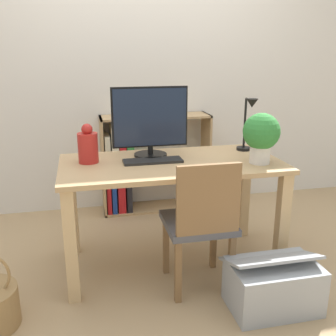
{
  "coord_description": "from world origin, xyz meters",
  "views": [
    {
      "loc": [
        -0.55,
        -2.37,
        1.41
      ],
      "look_at": [
        0.0,
        0.1,
        0.65
      ],
      "focal_mm": 42.0,
      "sensor_mm": 36.0,
      "label": 1
    }
  ],
  "objects_px": {
    "monitor": "(150,120)",
    "bookshelf": "(135,166)",
    "desk_lamp": "(248,120)",
    "storage_box": "(273,284)",
    "vase": "(88,146)",
    "keyboard": "(153,161)",
    "potted_plant": "(261,135)",
    "chair": "(201,221)"
  },
  "relations": [
    {
      "from": "chair",
      "to": "bookshelf",
      "type": "distance_m",
      "value": 1.35
    },
    {
      "from": "vase",
      "to": "storage_box",
      "type": "height_order",
      "value": "vase"
    },
    {
      "from": "monitor",
      "to": "bookshelf",
      "type": "height_order",
      "value": "monitor"
    },
    {
      "from": "chair",
      "to": "desk_lamp",
      "type": "bearing_deg",
      "value": 54.66
    },
    {
      "from": "chair",
      "to": "storage_box",
      "type": "xyz_separation_m",
      "value": [
        0.35,
        -0.26,
        -0.31
      ]
    },
    {
      "from": "monitor",
      "to": "desk_lamp",
      "type": "distance_m",
      "value": 0.68
    },
    {
      "from": "vase",
      "to": "desk_lamp",
      "type": "height_order",
      "value": "desk_lamp"
    },
    {
      "from": "vase",
      "to": "potted_plant",
      "type": "relative_size",
      "value": 0.78
    },
    {
      "from": "keyboard",
      "to": "desk_lamp",
      "type": "xyz_separation_m",
      "value": [
        0.69,
        0.11,
        0.22
      ]
    },
    {
      "from": "storage_box",
      "to": "monitor",
      "type": "bearing_deg",
      "value": 125.29
    },
    {
      "from": "monitor",
      "to": "keyboard",
      "type": "xyz_separation_m",
      "value": [
        -0.01,
        -0.16,
        -0.23
      ]
    },
    {
      "from": "potted_plant",
      "to": "vase",
      "type": "bearing_deg",
      "value": 166.61
    },
    {
      "from": "monitor",
      "to": "keyboard",
      "type": "distance_m",
      "value": 0.28
    },
    {
      "from": "monitor",
      "to": "desk_lamp",
      "type": "bearing_deg",
      "value": -3.56
    },
    {
      "from": "monitor",
      "to": "bookshelf",
      "type": "xyz_separation_m",
      "value": [
        0.01,
        0.81,
        -0.55
      ]
    },
    {
      "from": "keyboard",
      "to": "chair",
      "type": "xyz_separation_m",
      "value": [
        0.22,
        -0.36,
        -0.28
      ]
    },
    {
      "from": "monitor",
      "to": "bookshelf",
      "type": "bearing_deg",
      "value": 89.63
    },
    {
      "from": "monitor",
      "to": "keyboard",
      "type": "bearing_deg",
      "value": -94.64
    },
    {
      "from": "potted_plant",
      "to": "storage_box",
      "type": "xyz_separation_m",
      "value": [
        -0.09,
        -0.46,
        -0.76
      ]
    },
    {
      "from": "bookshelf",
      "to": "keyboard",
      "type": "bearing_deg",
      "value": -91.06
    },
    {
      "from": "keyboard",
      "to": "vase",
      "type": "distance_m",
      "value": 0.42
    },
    {
      "from": "chair",
      "to": "monitor",
      "type": "bearing_deg",
      "value": 121.02
    },
    {
      "from": "desk_lamp",
      "to": "potted_plant",
      "type": "bearing_deg",
      "value": -97.37
    },
    {
      "from": "desk_lamp",
      "to": "storage_box",
      "type": "relative_size",
      "value": 0.75
    },
    {
      "from": "chair",
      "to": "storage_box",
      "type": "relative_size",
      "value": 1.66
    },
    {
      "from": "keyboard",
      "to": "storage_box",
      "type": "distance_m",
      "value": 1.03
    },
    {
      "from": "monitor",
      "to": "chair",
      "type": "xyz_separation_m",
      "value": [
        0.2,
        -0.52,
        -0.51
      ]
    },
    {
      "from": "chair",
      "to": "potted_plant",
      "type": "bearing_deg",
      "value": 33.41
    },
    {
      "from": "keyboard",
      "to": "storage_box",
      "type": "bearing_deg",
      "value": -47.84
    },
    {
      "from": "chair",
      "to": "bookshelf",
      "type": "height_order",
      "value": "bookshelf"
    },
    {
      "from": "bookshelf",
      "to": "storage_box",
      "type": "relative_size",
      "value": 1.91
    },
    {
      "from": "storage_box",
      "to": "vase",
      "type": "bearing_deg",
      "value": 143.77
    },
    {
      "from": "monitor",
      "to": "chair",
      "type": "bearing_deg",
      "value": -68.56
    },
    {
      "from": "bookshelf",
      "to": "storage_box",
      "type": "height_order",
      "value": "bookshelf"
    },
    {
      "from": "monitor",
      "to": "storage_box",
      "type": "xyz_separation_m",
      "value": [
        0.55,
        -0.78,
        -0.82
      ]
    },
    {
      "from": "monitor",
      "to": "storage_box",
      "type": "height_order",
      "value": "monitor"
    },
    {
      "from": "desk_lamp",
      "to": "chair",
      "type": "relative_size",
      "value": 0.45
    },
    {
      "from": "desk_lamp",
      "to": "bookshelf",
      "type": "distance_m",
      "value": 1.22
    },
    {
      "from": "bookshelf",
      "to": "monitor",
      "type": "bearing_deg",
      "value": -90.37
    },
    {
      "from": "monitor",
      "to": "storage_box",
      "type": "distance_m",
      "value": 1.26
    },
    {
      "from": "bookshelf",
      "to": "vase",
      "type": "bearing_deg",
      "value": -115.25
    },
    {
      "from": "keyboard",
      "to": "bookshelf",
      "type": "distance_m",
      "value": 1.02
    }
  ]
}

